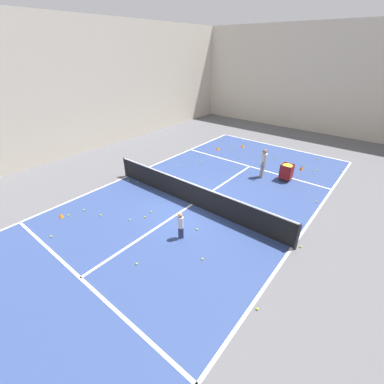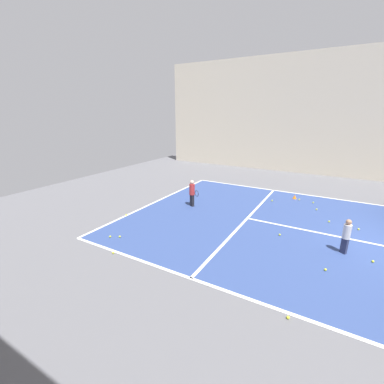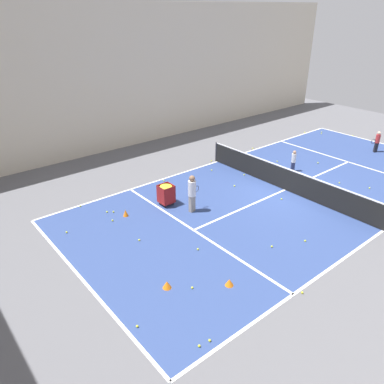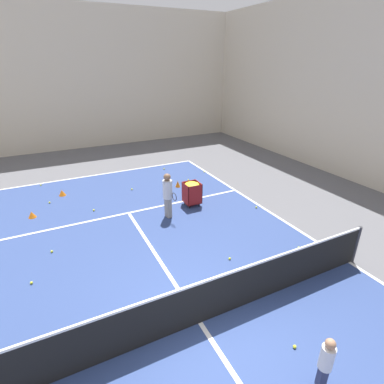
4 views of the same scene
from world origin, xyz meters
The scene contains 51 objects.
ground_plane centered at (0.00, 0.00, 0.00)m, with size 34.74×34.74×0.00m, color #5B5B60.
court_playing_area centered at (0.00, 0.00, 0.00)m, with size 9.21×20.05×0.00m.
line_baseline_far centered at (0.00, 10.03, 0.01)m, with size 9.21×0.10×0.00m, color white.
line_sideline_left centered at (-4.60, 0.00, 0.01)m, with size 0.10×20.05×0.00m, color white.
line_sideline_right centered at (4.60, 0.00, 0.01)m, with size 0.10×20.05×0.00m, color white.
line_service_near centered at (0.00, -5.51, 0.01)m, with size 9.21×0.10×0.00m, color white.
line_service_far centered at (0.00, 5.51, 0.01)m, with size 9.21×0.10×0.00m, color white.
line_centre_service centered at (0.00, 0.00, 0.01)m, with size 0.10×11.03×0.00m, color white.
hall_enclosure_left centered at (-10.02, 0.00, 3.99)m, with size 0.15×31.04×7.97m.
hall_enclosure_far centered at (0.00, 15.45, 3.99)m, with size 19.90×0.15×7.97m.
tennis_net centered at (0.00, 0.00, 0.56)m, with size 9.51×0.10×1.09m.
coach_at_net centered at (1.19, 4.61, 0.92)m, with size 0.37×0.66×1.61m.
child_midcourt centered at (1.16, -2.09, 0.64)m, with size 0.31×0.31×1.12m.
ball_cart centered at (2.34, 5.08, 0.65)m, with size 0.58×0.58×0.92m.
training_cone_0 centered at (-3.64, -4.26, 0.10)m, with size 0.20×0.20×0.20m, color orange.
training_cone_1 centered at (-3.11, 6.69, 0.12)m, with size 0.27×0.27×0.23m, color orange.
training_cone_2 centered at (-2.00, 8.21, 0.12)m, with size 0.27×0.27×0.24m, color orange.
training_cone_3 centered at (2.58, 6.94, 0.14)m, with size 0.21×0.21×0.28m, color orange.
tennis_ball_0 centered at (4.78, -3.06, 0.04)m, with size 0.07×0.07×0.07m, color yellow.
tennis_ball_1 centered at (-1.22, -2.59, 0.04)m, with size 0.07×0.07×0.07m, color yellow.
tennis_ball_2 centered at (-4.28, 8.89, 0.04)m, with size 0.07×0.07×0.07m, color yellow.
tennis_ball_3 centered at (4.83, 0.22, 0.04)m, with size 0.07×0.07×0.07m, color yellow.
tennis_ball_4 centered at (-3.16, 2.90, 0.04)m, with size 0.07×0.07×0.07m, color yellow.
tennis_ball_5 centered at (4.48, 8.04, 0.04)m, with size 0.07×0.07×0.07m, color yellow.
tennis_ball_6 centered at (2.47, -2.50, 0.04)m, with size 0.07×0.07×0.07m, color yellow.
tennis_ball_7 centered at (-2.51, 7.65, 0.04)m, with size 0.07×0.07×0.07m, color yellow.
tennis_ball_8 centered at (2.36, 0.23, 0.04)m, with size 0.07×0.07×0.07m, color yellow.
tennis_ball_9 centered at (4.36, 3.77, 0.04)m, with size 0.07×0.07×0.07m, color yellow.
tennis_ball_10 centered at (-1.10, 6.23, 0.04)m, with size 0.07×0.07×0.07m, color yellow.
tennis_ball_11 centered at (-4.17, -0.30, 0.04)m, with size 0.07×0.07×0.07m, color yellow.
tennis_ball_12 centered at (-4.32, 8.58, 0.04)m, with size 0.07×0.07×0.07m, color yellow.
tennis_ball_13 centered at (-2.75, 9.74, 0.04)m, with size 0.07×0.07×0.07m, color yellow.
tennis_ball_14 centered at (-3.50, -4.02, 0.04)m, with size 0.07×0.07×0.07m, color yellow.
tennis_ball_15 centered at (-3.36, -3.37, 0.04)m, with size 0.07×0.07×0.07m, color yellow.
tennis_ball_17 centered at (-3.60, -0.14, 0.04)m, with size 0.07×0.07×0.07m, color yellow.
tennis_ball_18 centered at (1.75, 1.55, 0.04)m, with size 0.07×0.07×0.07m, color yellow.
tennis_ball_19 centered at (-4.74, 5.28, 0.04)m, with size 0.07×0.07×0.07m, color yellow.
tennis_ball_20 centered at (3.16, 7.19, 0.04)m, with size 0.07×0.07×0.07m, color yellow.
tennis_ball_21 centered at (3.85, 1.10, 0.04)m, with size 0.07×0.07×0.07m, color yellow.
tennis_ball_22 centered at (-0.98, -1.61, 0.04)m, with size 0.07×0.07×0.07m, color yellow.
tennis_ball_23 centered at (0.69, 7.50, 0.04)m, with size 0.07×0.07×0.07m, color yellow.
tennis_ball_24 centered at (2.55, 7.56, 0.04)m, with size 0.07×0.07×0.07m, color yellow.
tennis_ball_25 centered at (-2.44, -3.15, 0.04)m, with size 0.07×0.07×0.07m, color yellow.
tennis_ball_27 centered at (-0.88, -2.06, 0.04)m, with size 0.07×0.07×0.07m, color yellow.
tennis_ball_28 centered at (0.92, -4.03, 0.04)m, with size 0.07×0.07×0.07m, color yellow.
tennis_ball_30 centered at (1.34, -1.34, 0.04)m, with size 0.07×0.07×0.07m, color yellow.
tennis_ball_31 centered at (-2.63, 4.11, 0.04)m, with size 0.07×0.07×0.07m, color yellow.
tennis_ball_32 centered at (-0.53, 0.92, 0.04)m, with size 0.07×0.07×0.07m, color yellow.
tennis_ball_33 centered at (3.31, 7.40, 0.04)m, with size 0.07×0.07×0.07m, color yellow.
tennis_ball_35 centered at (-2.67, -5.14, 0.04)m, with size 0.07×0.07×0.07m, color yellow.
tennis_ball_36 centered at (2.88, 9.32, 0.04)m, with size 0.07×0.07×0.07m, color yellow.
Camera 1 is at (6.23, -7.69, 6.25)m, focal length 24.00 mm.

